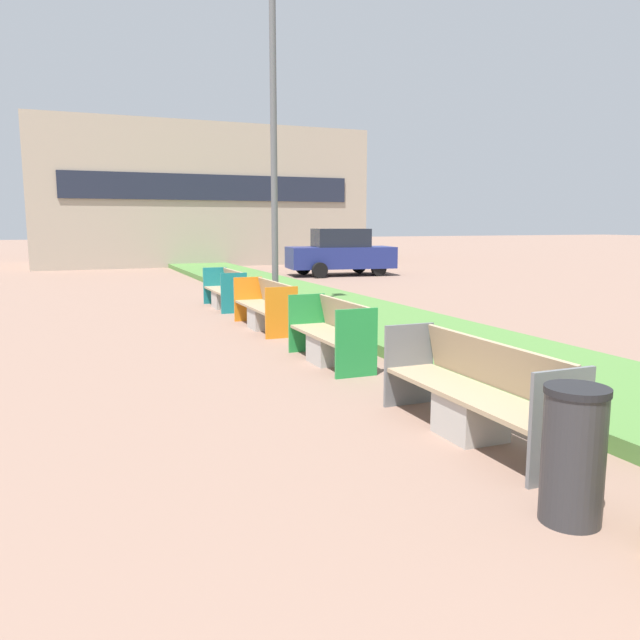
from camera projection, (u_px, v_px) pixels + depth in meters
planter_grass_strip at (412, 331)px, 11.56m from camera, size 2.80×120.00×0.18m
building_backdrop at (197, 198)px, 33.06m from camera, size 16.29×7.65×6.82m
bench_grey_frame at (474, 399)px, 6.08m from camera, size 0.65×2.42×0.94m
bench_green_frame at (331, 339)px, 9.30m from camera, size 0.65×1.91×0.94m
bench_orange_frame at (266, 310)px, 12.33m from camera, size 0.65×2.26×0.94m
bench_teal_frame at (226, 293)px, 15.35m from camera, size 0.65×1.99×0.94m
litter_bin at (573, 455)px, 4.31m from camera, size 0.44×0.44×0.97m
street_lamp_post at (273, 108)px, 13.06m from camera, size 0.24×0.44×8.16m
parked_car_distant at (340, 253)px, 24.89m from camera, size 4.40×2.32×1.86m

